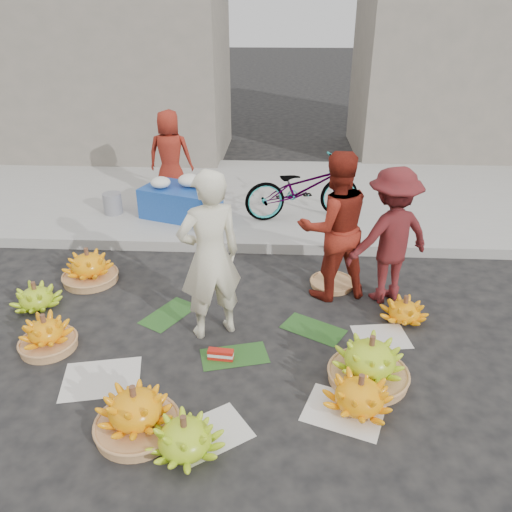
{
  "coord_description": "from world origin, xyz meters",
  "views": [
    {
      "loc": [
        0.32,
        -4.13,
        3.1
      ],
      "look_at": [
        0.07,
        0.62,
        0.7
      ],
      "focal_mm": 35.0,
      "sensor_mm": 36.0,
      "label": 1
    }
  ],
  "objects_px": {
    "banana_bunch_0": "(47,334)",
    "flower_table": "(181,200)",
    "banana_bunch_4": "(370,361)",
    "vendor_cream": "(210,257)",
    "bicycle": "(303,188)"
  },
  "relations": [
    {
      "from": "banana_bunch_0",
      "to": "flower_table",
      "type": "distance_m",
      "value": 3.37
    },
    {
      "from": "banana_bunch_0",
      "to": "banana_bunch_4",
      "type": "height_order",
      "value": "banana_bunch_4"
    },
    {
      "from": "vendor_cream",
      "to": "bicycle",
      "type": "bearing_deg",
      "value": -136.07
    },
    {
      "from": "vendor_cream",
      "to": "flower_table",
      "type": "xyz_separation_m",
      "value": [
        -0.87,
        2.91,
        -0.5
      ]
    },
    {
      "from": "banana_bunch_4",
      "to": "vendor_cream",
      "type": "relative_size",
      "value": 0.45
    },
    {
      "from": "banana_bunch_0",
      "to": "vendor_cream",
      "type": "xyz_separation_m",
      "value": [
        1.62,
        0.37,
        0.72
      ]
    },
    {
      "from": "banana_bunch_4",
      "to": "vendor_cream",
      "type": "height_order",
      "value": "vendor_cream"
    },
    {
      "from": "banana_bunch_4",
      "to": "vendor_cream",
      "type": "xyz_separation_m",
      "value": [
        -1.52,
        0.68,
        0.68
      ]
    },
    {
      "from": "banana_bunch_0",
      "to": "vendor_cream",
      "type": "relative_size",
      "value": 0.33
    },
    {
      "from": "banana_bunch_4",
      "to": "bicycle",
      "type": "bearing_deg",
      "value": 98.04
    },
    {
      "from": "banana_bunch_0",
      "to": "bicycle",
      "type": "height_order",
      "value": "bicycle"
    },
    {
      "from": "flower_table",
      "to": "banana_bunch_4",
      "type": "bearing_deg",
      "value": -37.01
    },
    {
      "from": "banana_bunch_4",
      "to": "banana_bunch_0",
      "type": "bearing_deg",
      "value": 174.35
    },
    {
      "from": "banana_bunch_4",
      "to": "bicycle",
      "type": "distance_m",
      "value": 3.7
    },
    {
      "from": "banana_bunch_0",
      "to": "bicycle",
      "type": "relative_size",
      "value": 0.33
    }
  ]
}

